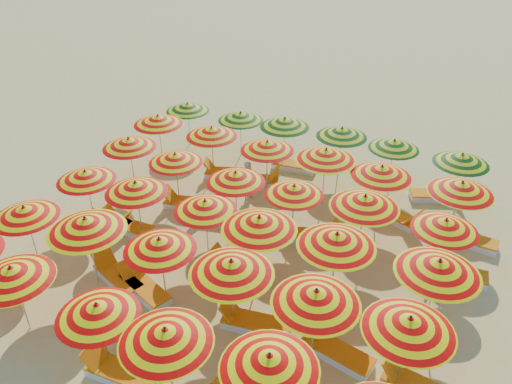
# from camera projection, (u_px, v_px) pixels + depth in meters

# --- Properties ---
(ground) EXTENTS (120.00, 120.00, 0.00)m
(ground) POSITION_uv_depth(u_px,v_px,m) (249.00, 244.00, 15.27)
(ground) COLOR #D7BB5F
(ground) RESTS_ON ground
(umbrella_1) EXTENTS (2.36, 2.36, 2.02)m
(umbrella_1) POSITION_uv_depth(u_px,v_px,m) (12.00, 273.00, 11.44)
(umbrella_1) COLOR silver
(umbrella_1) RESTS_ON ground
(umbrella_2) EXTENTS (2.12, 2.12, 1.93)m
(umbrella_2) POSITION_uv_depth(u_px,v_px,m) (97.00, 310.00, 10.56)
(umbrella_2) COLOR silver
(umbrella_2) RESTS_ON ground
(umbrella_3) EXTENTS (2.45, 2.45, 2.05)m
(umbrella_3) POSITION_uv_depth(u_px,v_px,m) (166.00, 336.00, 9.83)
(umbrella_3) COLOR silver
(umbrella_3) RESTS_ON ground
(umbrella_4) EXTENTS (2.13, 2.13, 2.06)m
(umbrella_4) POSITION_uv_depth(u_px,v_px,m) (269.00, 362.00, 9.28)
(umbrella_4) COLOR silver
(umbrella_4) RESTS_ON ground
(umbrella_6) EXTENTS (1.99, 1.99, 1.93)m
(umbrella_6) POSITION_uv_depth(u_px,v_px,m) (25.00, 212.00, 13.73)
(umbrella_6) COLOR silver
(umbrella_6) RESTS_ON ground
(umbrella_7) EXTENTS (2.29, 2.29, 2.18)m
(umbrella_7) POSITION_uv_depth(u_px,v_px,m) (86.00, 224.00, 12.84)
(umbrella_7) COLOR silver
(umbrella_7) RESTS_ON ground
(umbrella_8) EXTENTS (1.88, 1.88, 1.96)m
(umbrella_8) POSITION_uv_depth(u_px,v_px,m) (160.00, 244.00, 12.45)
(umbrella_8) COLOR silver
(umbrella_8) RESTS_ON ground
(umbrella_9) EXTENTS (2.53, 2.53, 2.14)m
(umbrella_9) POSITION_uv_depth(u_px,v_px,m) (231.00, 267.00, 11.47)
(umbrella_9) COLOR silver
(umbrella_9) RESTS_ON ground
(umbrella_10) EXTENTS (2.26, 2.26, 2.11)m
(umbrella_10) POSITION_uv_depth(u_px,v_px,m) (316.00, 297.00, 10.68)
(umbrella_10) COLOR silver
(umbrella_10) RESTS_ON ground
(umbrella_11) EXTENTS (2.27, 2.27, 2.06)m
(umbrella_11) POSITION_uv_depth(u_px,v_px,m) (409.00, 324.00, 10.07)
(umbrella_11) COLOR silver
(umbrella_11) RESTS_ON ground
(umbrella_12) EXTENTS (2.39, 2.39, 1.93)m
(umbrella_12) POSITION_uv_depth(u_px,v_px,m) (86.00, 176.00, 15.44)
(umbrella_12) COLOR silver
(umbrella_12) RESTS_ON ground
(umbrella_13) EXTENTS (2.33, 2.33, 1.99)m
(umbrella_13) POSITION_uv_depth(u_px,v_px,m) (136.00, 187.00, 14.76)
(umbrella_13) COLOR silver
(umbrella_13) RESTS_ON ground
(umbrella_14) EXTENTS (2.32, 2.32, 1.92)m
(umbrella_14) POSITION_uv_depth(u_px,v_px,m) (205.00, 206.00, 14.02)
(umbrella_14) COLOR silver
(umbrella_14) RESTS_ON ground
(umbrella_15) EXTENTS (2.14, 2.14, 2.15)m
(umbrella_15) POSITION_uv_depth(u_px,v_px,m) (259.00, 223.00, 12.96)
(umbrella_15) COLOR silver
(umbrella_15) RESTS_ON ground
(umbrella_16) EXTENTS (2.14, 2.14, 2.14)m
(umbrella_16) POSITION_uv_depth(u_px,v_px,m) (337.00, 240.00, 12.36)
(umbrella_16) COLOR silver
(umbrella_16) RESTS_ON ground
(umbrella_17) EXTENTS (2.14, 2.14, 2.13)m
(umbrella_17) POSITION_uv_depth(u_px,v_px,m) (439.00, 267.00, 11.49)
(umbrella_17) COLOR silver
(umbrella_17) RESTS_ON ground
(umbrella_18) EXTENTS (2.37, 2.37, 1.99)m
(umbrella_18) POSITION_uv_depth(u_px,v_px,m) (129.00, 143.00, 17.29)
(umbrella_18) COLOR silver
(umbrella_18) RESTS_ON ground
(umbrella_19) EXTENTS (1.92, 1.92, 1.90)m
(umbrella_19) POSITION_uv_depth(u_px,v_px,m) (175.00, 158.00, 16.49)
(umbrella_19) COLOR silver
(umbrella_19) RESTS_ON ground
(umbrella_20) EXTENTS (2.31, 2.31, 1.95)m
(umbrella_20) POSITION_uv_depth(u_px,v_px,m) (236.00, 177.00, 15.35)
(umbrella_20) COLOR silver
(umbrella_20) RESTS_ON ground
(umbrella_21) EXTENTS (2.30, 2.30, 1.88)m
(umbrella_21) POSITION_uv_depth(u_px,v_px,m) (294.00, 190.00, 14.81)
(umbrella_21) COLOR silver
(umbrella_21) RESTS_ON ground
(umbrella_22) EXTENTS (2.17, 2.17, 2.11)m
(umbrella_22) POSITION_uv_depth(u_px,v_px,m) (365.00, 201.00, 13.91)
(umbrella_22) COLOR silver
(umbrella_22) RESTS_ON ground
(umbrella_23) EXTENTS (2.12, 2.12, 1.89)m
(umbrella_23) POSITION_uv_depth(u_px,v_px,m) (445.00, 225.00, 13.28)
(umbrella_23) COLOR silver
(umbrella_23) RESTS_ON ground
(umbrella_24) EXTENTS (2.19, 2.19, 2.03)m
(umbrella_24) POSITION_uv_depth(u_px,v_px,m) (158.00, 120.00, 18.88)
(umbrella_24) COLOR silver
(umbrella_24) RESTS_ON ground
(umbrella_25) EXTENTS (2.24, 2.24, 2.03)m
(umbrella_25) POSITION_uv_depth(u_px,v_px,m) (212.00, 132.00, 17.97)
(umbrella_25) COLOR silver
(umbrella_25) RESTS_ON ground
(umbrella_26) EXTENTS (2.33, 2.33, 1.97)m
(umbrella_26) POSITION_uv_depth(u_px,v_px,m) (267.00, 146.00, 17.13)
(umbrella_26) COLOR silver
(umbrella_26) RESTS_ON ground
(umbrella_27) EXTENTS (2.09, 2.09, 2.15)m
(umbrella_27) POSITION_uv_depth(u_px,v_px,m) (326.00, 155.00, 16.24)
(umbrella_27) COLOR silver
(umbrella_27) RESTS_ON ground
(umbrella_28) EXTENTS (2.27, 2.27, 2.05)m
(umbrella_28) POSITION_uv_depth(u_px,v_px,m) (382.00, 171.00, 15.48)
(umbrella_28) COLOR silver
(umbrella_28) RESTS_ON ground
(umbrella_29) EXTENTS (2.17, 2.17, 2.04)m
(umbrella_29) POSITION_uv_depth(u_px,v_px,m) (462.00, 188.00, 14.65)
(umbrella_29) COLOR silver
(umbrella_29) RESTS_ON ground
(umbrella_30) EXTENTS (2.33, 2.33, 1.88)m
(umbrella_30) POSITION_uv_depth(u_px,v_px,m) (188.00, 107.00, 20.34)
(umbrella_30) COLOR silver
(umbrella_30) RESTS_ON ground
(umbrella_31) EXTENTS (2.22, 2.22, 1.88)m
(umbrella_31) POSITION_uv_depth(u_px,v_px,m) (241.00, 116.00, 19.50)
(umbrella_31) COLOR silver
(umbrella_31) RESTS_ON ground
(umbrella_32) EXTENTS (2.46, 2.46, 2.00)m
(umbrella_32) POSITION_uv_depth(u_px,v_px,m) (285.00, 123.00, 18.75)
(umbrella_32) COLOR silver
(umbrella_32) RESTS_ON ground
(umbrella_33) EXTENTS (2.24, 2.24, 1.97)m
(umbrella_33) POSITION_uv_depth(u_px,v_px,m) (342.00, 132.00, 18.08)
(umbrella_33) COLOR silver
(umbrella_33) RESTS_ON ground
(umbrella_34) EXTENTS (2.31, 2.31, 1.87)m
(umbrella_34) POSITION_uv_depth(u_px,v_px,m) (394.00, 145.00, 17.41)
(umbrella_34) COLOR silver
(umbrella_34) RESTS_ON ground
(umbrella_35) EXTENTS (2.25, 2.25, 1.93)m
(umbrella_35) POSITION_uv_depth(u_px,v_px,m) (462.00, 159.00, 16.39)
(umbrella_35) COLOR silver
(umbrella_35) RESTS_ON ground
(lounger_1) EXTENTS (1.77, 0.70, 0.69)m
(lounger_1) POSITION_uv_depth(u_px,v_px,m) (121.00, 373.00, 11.05)
(lounger_1) COLOR white
(lounger_1) RESTS_ON ground
(lounger_4) EXTENTS (1.83, 1.11, 0.69)m
(lounger_4) POSITION_uv_depth(u_px,v_px,m) (118.00, 277.00, 13.77)
(lounger_4) COLOR white
(lounger_4) RESTS_ON ground
(lounger_5) EXTENTS (1.83, 1.14, 0.69)m
(lounger_5) POSITION_uv_depth(u_px,v_px,m) (144.00, 288.00, 13.39)
(lounger_5) COLOR white
(lounger_5) RESTS_ON ground
(lounger_6) EXTENTS (1.80, 0.85, 0.69)m
(lounger_6) POSITION_uv_depth(u_px,v_px,m) (254.00, 323.00, 12.32)
(lounger_6) COLOR white
(lounger_6) RESTS_ON ground
(lounger_7) EXTENTS (1.81, 0.90, 0.69)m
(lounger_7) POSITION_uv_depth(u_px,v_px,m) (335.00, 351.00, 11.57)
(lounger_7) COLOR white
(lounger_7) RESTS_ON ground
(lounger_9) EXTENTS (1.73, 0.59, 0.69)m
(lounger_9) POSITION_uv_depth(u_px,v_px,m) (109.00, 222.00, 16.03)
(lounger_9) COLOR white
(lounger_9) RESTS_ON ground
(lounger_10) EXTENTS (1.76, 0.67, 0.69)m
(lounger_10) POSITION_uv_depth(u_px,v_px,m) (126.00, 227.00, 15.79)
(lounger_10) COLOR white
(lounger_10) RESTS_ON ground
(lounger_11) EXTENTS (1.74, 0.60, 0.69)m
(lounger_11) POSITION_uv_depth(u_px,v_px,m) (238.00, 270.00, 14.01)
(lounger_11) COLOR white
(lounger_11) RESTS_ON ground
(lounger_12) EXTENTS (1.82, 1.01, 0.69)m
(lounger_12) POSITION_uv_depth(u_px,v_px,m) (188.00, 203.00, 16.95)
(lounger_12) COLOR white
(lounger_12) RESTS_ON ground
(lounger_13) EXTENTS (1.82, 0.99, 0.69)m
(lounger_13) POSITION_uv_depth(u_px,v_px,m) (218.00, 216.00, 16.28)
(lounger_13) COLOR white
(lounger_13) RESTS_ON ground
(lounger_14) EXTENTS (1.82, 1.19, 0.69)m
(lounger_14) POSITION_uv_depth(u_px,v_px,m) (310.00, 235.00, 15.39)
(lounger_14) COLOR white
(lounger_14) RESTS_ON ground
(lounger_15) EXTENTS (1.78, 0.74, 0.69)m
(lounger_15) POSITION_uv_depth(u_px,v_px,m) (453.00, 273.00, 13.91)
(lounger_15) COLOR white
(lounger_15) RESTS_ON ground
(lounger_16) EXTENTS (1.83, 1.14, 0.69)m
(lounger_16) POSITION_uv_depth(u_px,v_px,m) (227.00, 173.00, 18.72)
(lounger_16) COLOR white
(lounger_16) RESTS_ON ground
(lounger_17) EXTENTS (1.83, 1.15, 0.69)m
(lounger_17) POSITION_uv_depth(u_px,v_px,m) (256.00, 180.00, 18.28)
(lounger_17) COLOR white
(lounger_17) RESTS_ON ground
(lounger_18) EXTENTS (1.83, 1.16, 0.69)m
(lounger_18) POSITION_uv_depth(u_px,v_px,m) (395.00, 216.00, 16.28)
(lounger_18) COLOR white
(lounger_18) RESTS_ON ground
(lounger_19) EXTENTS (1.76, 0.68, 0.69)m
(lounger_19) POSITION_uv_depth(u_px,v_px,m) (467.00, 239.00, 15.22)
(lounger_19) COLOR white
(lounger_19) RESTS_ON ground
(lounger_20) EXTENTS (1.78, 0.76, 0.69)m
(lounger_20) POSITION_uv_depth(u_px,v_px,m) (293.00, 165.00, 19.23)
(lounger_20) COLOR white
(lounger_20) RESTS_ON ground
(lounger_21) EXTENTS (1.82, 1.20, 0.69)m
(lounger_21) POSITION_uv_depth(u_px,v_px,m) (437.00, 195.00, 17.37)
(lounger_21) COLOR white
(lounger_21) RESTS_ON ground
(beachgoer_a) EXTENTS (0.42, 0.57, 1.46)m
(beachgoer_a) POSITION_uv_depth(u_px,v_px,m) (249.00, 181.00, 17.09)
(beachgoer_a) COLOR tan
(beachgoer_a) RESTS_ON ground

